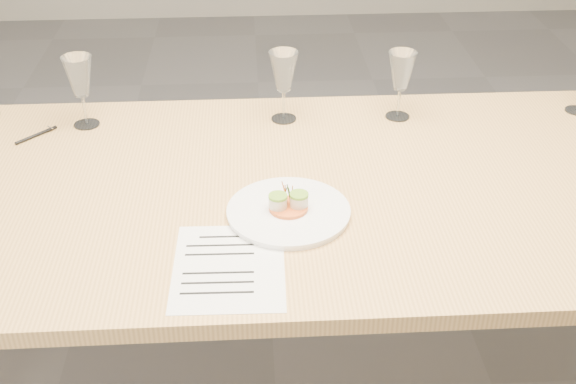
{
  "coord_description": "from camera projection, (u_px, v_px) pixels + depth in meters",
  "views": [
    {
      "loc": [
        -0.05,
        -1.52,
        1.69
      ],
      "look_at": [
        0.03,
        -0.12,
        0.8
      ],
      "focal_mm": 45.0,
      "sensor_mm": 36.0,
      "label": 1
    }
  ],
  "objects": [
    {
      "name": "dinner_plate",
      "position": [
        289.0,
        211.0,
        1.67
      ],
      "size": [
        0.29,
        0.29,
        0.07
      ],
      "rotation": [
        0.0,
        0.0,
        -0.12
      ],
      "color": "white",
      "rests_on": "dining_table"
    },
    {
      "name": "wine_glass_2",
      "position": [
        284.0,
        73.0,
        2.01
      ],
      "size": [
        0.08,
        0.08,
        0.21
      ],
      "color": "white",
      "rests_on": "dining_table"
    },
    {
      "name": "ballpoint_pen",
      "position": [
        36.0,
        135.0,
        2.0
      ],
      "size": [
        0.1,
        0.1,
        0.01
      ],
      "rotation": [
        0.0,
        0.0,
        0.81
      ],
      "color": "black",
      "rests_on": "dining_table"
    },
    {
      "name": "dining_table",
      "position": [
        273.0,
        206.0,
        1.82
      ],
      "size": [
        2.4,
        1.0,
        0.75
      ],
      "color": "#DEAA61",
      "rests_on": "ground"
    },
    {
      "name": "recipe_sheet",
      "position": [
        229.0,
        267.0,
        1.51
      ],
      "size": [
        0.24,
        0.3,
        0.0
      ],
      "rotation": [
        0.0,
        0.0,
        -0.02
      ],
      "color": "white",
      "rests_on": "dining_table"
    },
    {
      "name": "wine_glass_1",
      "position": [
        79.0,
        78.0,
        1.98
      ],
      "size": [
        0.08,
        0.08,
        0.21
      ],
      "color": "white",
      "rests_on": "dining_table"
    },
    {
      "name": "wine_glass_3",
      "position": [
        401.0,
        72.0,
        2.03
      ],
      "size": [
        0.08,
        0.08,
        0.2
      ],
      "color": "white",
      "rests_on": "dining_table"
    }
  ]
}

